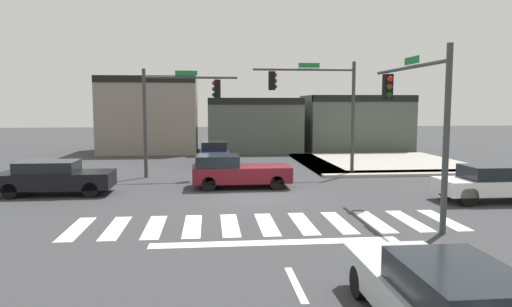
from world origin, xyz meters
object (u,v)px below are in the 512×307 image
(car_silver, at_px, (442,299))
(car_black, at_px, (55,177))
(traffic_signal_northeast, at_px, (318,97))
(car_white, at_px, (492,183))
(car_navy, at_px, (214,153))
(traffic_signal_southeast, at_px, (415,103))
(traffic_signal_northwest, at_px, (178,103))
(car_maroon, at_px, (237,171))

(car_silver, bearing_deg, car_black, 36.96)
(traffic_signal_northeast, bearing_deg, car_white, 125.41)
(traffic_signal_northeast, xyz_separation_m, car_navy, (-5.33, 4.98, -3.39))
(traffic_signal_southeast, distance_m, car_white, 5.50)
(traffic_signal_northwest, xyz_separation_m, car_black, (-4.84, -4.31, -3.08))
(car_black, bearing_deg, traffic_signal_southeast, -21.50)
(traffic_signal_southeast, height_order, car_navy, traffic_signal_southeast)
(traffic_signal_northeast, distance_m, car_white, 9.56)
(traffic_signal_northwest, height_order, car_silver, traffic_signal_northwest)
(traffic_signal_northeast, height_order, car_black, traffic_signal_northeast)
(car_white, xyz_separation_m, car_black, (-17.19, 3.10, 0.01))
(car_white, bearing_deg, car_navy, -49.40)
(car_maroon, bearing_deg, traffic_signal_northwest, 129.68)
(car_maroon, distance_m, car_white, 10.41)
(car_maroon, height_order, car_black, car_maroon)
(car_maroon, xyz_separation_m, car_white, (9.58, -4.08, -0.02))
(car_maroon, height_order, car_navy, car_maroon)
(traffic_signal_southeast, relative_size, car_navy, 1.38)
(car_white, bearing_deg, traffic_signal_northeast, -54.59)
(traffic_signal_southeast, height_order, car_white, traffic_signal_southeast)
(traffic_signal_northwest, distance_m, car_black, 7.17)
(traffic_signal_southeast, bearing_deg, car_navy, 24.16)
(car_maroon, height_order, car_white, car_maroon)
(car_navy, height_order, car_black, car_navy)
(car_silver, xyz_separation_m, car_white, (7.18, 10.20, 0.02))
(traffic_signal_northeast, height_order, car_navy, traffic_signal_northeast)
(car_silver, distance_m, car_navy, 22.71)
(traffic_signal_northeast, relative_size, car_silver, 1.25)
(traffic_signal_northwest, height_order, car_navy, traffic_signal_northwest)
(traffic_signal_southeast, relative_size, car_black, 1.25)
(traffic_signal_northeast, bearing_deg, car_silver, 83.46)
(car_white, distance_m, car_black, 17.46)
(car_maroon, relative_size, car_navy, 1.06)
(traffic_signal_southeast, bearing_deg, car_maroon, 41.84)
(traffic_signal_southeast, relative_size, car_white, 1.37)
(car_black, bearing_deg, traffic_signal_northeast, 19.21)
(traffic_signal_northwest, xyz_separation_m, car_navy, (1.84, 4.85, -3.08))
(car_maroon, bearing_deg, traffic_signal_southeast, -48.16)
(car_maroon, bearing_deg, car_white, -23.05)
(traffic_signal_northeast, relative_size, car_white, 1.43)
(traffic_signal_northwest, distance_m, car_navy, 6.03)
(traffic_signal_northwest, bearing_deg, car_maroon, -50.32)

